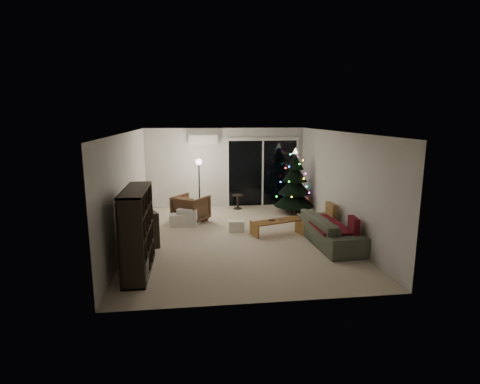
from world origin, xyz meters
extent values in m
plane|color=beige|center=(0.00, 0.00, 0.00)|extent=(6.50, 6.50, 0.00)
plane|color=white|center=(0.00, 0.00, 2.50)|extent=(6.50, 6.50, 0.00)
cube|color=silver|center=(0.00, 3.25, 1.25)|extent=(5.00, 0.02, 2.50)
cube|color=silver|center=(0.00, -3.25, 1.25)|extent=(5.00, 0.02, 2.50)
cube|color=silver|center=(-2.50, 0.00, 1.25)|extent=(0.02, 6.50, 2.50)
cube|color=silver|center=(2.50, 0.00, 1.25)|extent=(0.02, 6.50, 2.50)
cube|color=black|center=(1.20, 3.23, 1.05)|extent=(2.20, 0.02, 2.10)
cube|color=white|center=(-0.70, 3.13, 2.15)|extent=(0.90, 0.22, 0.28)
cube|color=#3F3833|center=(1.20, 3.75, -0.05)|extent=(2.60, 1.00, 0.10)
cube|color=white|center=(1.20, 4.15, 0.50)|extent=(2.20, 0.06, 1.00)
cube|color=black|center=(-2.25, -0.06, 0.40)|extent=(0.95, 1.35, 0.79)
cube|color=black|center=(-2.25, -0.06, 0.88)|extent=(0.40, 0.48, 0.17)
imported|color=#41311E|center=(-1.11, 1.49, 0.38)|extent=(1.13, 1.14, 0.75)
cube|color=white|center=(-1.17, 1.22, 0.23)|extent=(0.63, 0.63, 0.47)
cube|color=white|center=(-1.44, 1.14, 0.16)|extent=(0.45, 0.35, 0.32)
cube|color=white|center=(0.04, 0.51, 0.14)|extent=(0.41, 0.33, 0.27)
cylinder|color=black|center=(0.34, 2.81, 0.23)|extent=(0.43, 0.43, 0.46)
cylinder|color=black|center=(-0.86, 2.24, 0.80)|extent=(0.26, 0.26, 1.59)
imported|color=#505B44|center=(2.05, -0.70, 0.32)|extent=(0.97, 2.22, 0.64)
cube|color=maroon|center=(1.95, -0.70, 0.46)|extent=(0.68, 1.57, 0.05)
cube|color=#9C7D44|center=(2.30, -0.05, 0.58)|extent=(0.16, 0.43, 0.42)
cube|color=maroon|center=(2.30, -1.35, 0.58)|extent=(0.15, 0.43, 0.42)
cube|color=black|center=(0.84, 0.02, 0.39)|extent=(0.15, 0.05, 0.02)
cube|color=slate|center=(1.09, 0.07, 0.39)|extent=(0.15, 0.09, 0.02)
cone|color=black|center=(1.97, 2.12, 0.98)|extent=(1.48, 1.48, 1.95)
camera|label=1|loc=(-1.00, -8.54, 2.86)|focal=28.00mm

